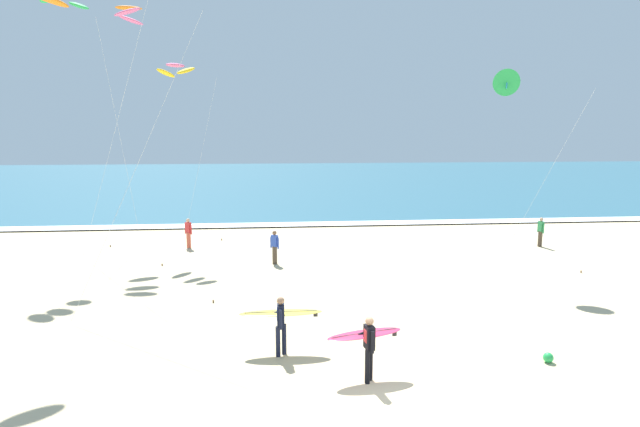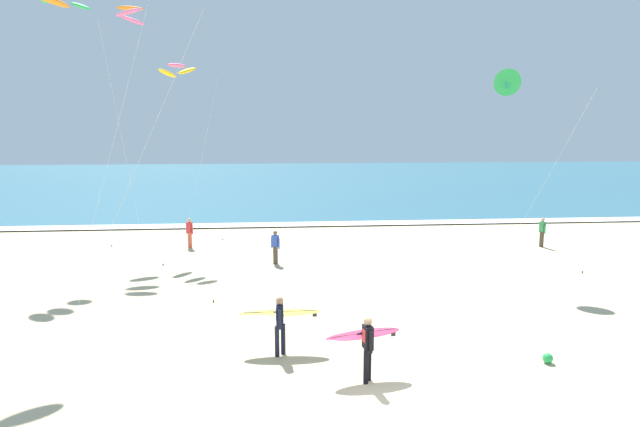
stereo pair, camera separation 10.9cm
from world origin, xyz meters
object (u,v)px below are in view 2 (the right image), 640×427
object	(u,v)px
surfer_lead	(365,340)
bystander_green_top	(542,232)
kite_arc_amber_mid	(130,14)
kite_delta_emerald_low	(508,83)
bystander_red_top	(190,233)
bystander_blue_top	(275,247)
kite_arc_golden_high	(66,0)
kite_arc_rose_far	(177,70)
surfer_trailing	(280,317)
beach_ball	(548,358)

from	to	relation	value
surfer_lead	bystander_green_top	world-z (taller)	surfer_lead
kite_arc_amber_mid	surfer_lead	bearing A→B (deg)	-60.25
kite_delta_emerald_low	bystander_red_top	xyz separation A→B (m)	(-14.46, 5.82, -7.39)
kite_arc_amber_mid	bystander_blue_top	world-z (taller)	kite_arc_amber_mid
kite_arc_golden_high	bystander_green_top	xyz separation A→B (m)	(23.64, 0.30, -11.29)
surfer_lead	kite_delta_emerald_low	size ratio (longest dim) A/B	0.23
bystander_green_top	kite_arc_golden_high	bearing A→B (deg)	-179.27
bystander_green_top	bystander_red_top	xyz separation A→B (m)	(-18.79, 1.40, 0.00)
kite_arc_golden_high	bystander_red_top	bearing A→B (deg)	19.34
kite_arc_rose_far	bystander_green_top	size ratio (longest dim) A/B	6.00
kite_arc_rose_far	bystander_green_top	world-z (taller)	kite_arc_rose_far
surfer_trailing	bystander_red_top	distance (m)	14.59
bystander_red_top	surfer_lead	bearing A→B (deg)	-66.59
beach_ball	surfer_lead	bearing A→B (deg)	-174.76
kite_delta_emerald_low	bystander_blue_top	size ratio (longest dim) A/B	5.54
kite_arc_amber_mid	bystander_red_top	size ratio (longest dim) A/B	7.82
kite_arc_rose_far	beach_ball	distance (m)	21.43
surfer_trailing	kite_arc_amber_mid	distance (m)	19.78
kite_delta_emerald_low	kite_arc_golden_high	bearing A→B (deg)	167.97
kite_arc_rose_far	bystander_blue_top	size ratio (longest dim) A/B	6.00
kite_arc_amber_mid	bystander_red_top	distance (m)	11.58
bystander_green_top	beach_ball	bearing A→B (deg)	-116.65
kite_arc_rose_far	beach_ball	size ratio (longest dim) A/B	34.06
surfer_trailing	bystander_red_top	size ratio (longest dim) A/B	1.49
kite_arc_rose_far	beach_ball	bearing A→B (deg)	-51.15
kite_arc_rose_far	surfer_lead	bearing A→B (deg)	-65.61
kite_delta_emerald_low	beach_ball	size ratio (longest dim) A/B	31.47
surfer_lead	bystander_red_top	xyz separation A→B (m)	(-6.77, 15.63, -0.23)
surfer_trailing	kite_arc_amber_mid	world-z (taller)	kite_arc_amber_mid
surfer_trailing	kite_arc_rose_far	world-z (taller)	kite_arc_rose_far
surfer_trailing	bystander_blue_top	xyz separation A→B (m)	(-0.10, 10.03, -0.24)
surfer_lead	kite_delta_emerald_low	distance (m)	14.37
bystander_blue_top	surfer_trailing	bearing A→B (deg)	-89.44
bystander_blue_top	bystander_red_top	bearing A→B (deg)	139.99
bystander_blue_top	beach_ball	world-z (taller)	bystander_blue_top
kite_arc_rose_far	kite_arc_amber_mid	bearing A→B (deg)	158.67
kite_arc_rose_far	kite_delta_emerald_low	world-z (taller)	kite_arc_rose_far
bystander_blue_top	surfer_lead	bearing A→B (deg)	-79.30
kite_arc_rose_far	kite_arc_golden_high	world-z (taller)	kite_arc_golden_high
surfer_lead	kite_arc_golden_high	distance (m)	21.24
bystander_red_top	kite_arc_rose_far	bearing A→B (deg)	-172.77
surfer_lead	bystander_green_top	distance (m)	18.62
kite_delta_emerald_low	beach_ball	xyz separation A→B (m)	(-2.58, -9.34, -8.06)
kite_arc_rose_far	beach_ball	xyz separation A→B (m)	(12.18, -15.12, -9.06)
kite_delta_emerald_low	bystander_blue_top	xyz separation A→B (m)	(-9.93, 2.01, -7.39)
surfer_trailing	kite_arc_rose_far	xyz separation A→B (m)	(-4.93, 13.80, 8.15)
bystander_green_top	beach_ball	world-z (taller)	bystander_green_top
kite_arc_amber_mid	beach_ball	xyz separation A→B (m)	(14.55, -16.05, -11.91)
bystander_red_top	beach_ball	distance (m)	19.27
surfer_lead	kite_delta_emerald_low	xyz separation A→B (m)	(7.69, 9.81, 7.15)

